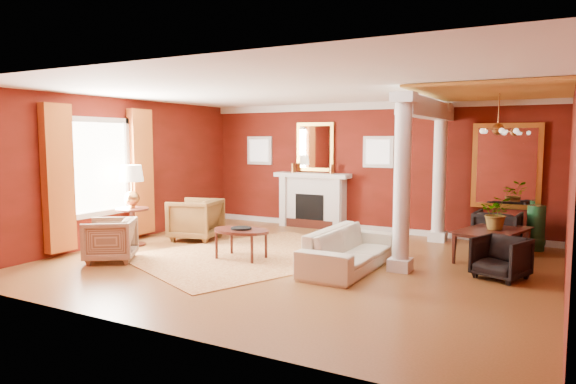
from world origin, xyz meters
The scene contains 27 objects.
ground centered at (0.00, 0.00, 0.00)m, with size 8.00×8.00×0.00m, color brown.
room_shell centered at (0.00, 0.00, 2.02)m, with size 8.04×7.04×2.92m.
fireplace centered at (-1.30, 3.32, 0.65)m, with size 1.85×0.42×1.29m.
overmantel_mirror centered at (-1.30, 3.45, 1.90)m, with size 0.95×0.07×1.15m.
flank_window_left centered at (-2.85, 3.46, 1.80)m, with size 0.70×0.07×0.70m.
flank_window_right centered at (0.25, 3.46, 1.80)m, with size 0.70×0.07×0.70m.
left_window centered at (-3.89, -0.60, 1.42)m, with size 0.21×2.55×2.60m.
column_front centered at (1.70, 0.30, 1.43)m, with size 0.36×0.36×2.80m.
column_back centered at (1.70, 3.00, 1.43)m, with size 0.36×0.36×2.80m.
header_beam centered at (1.70, 1.90, 2.62)m, with size 0.30×3.20×0.32m, color silver.
amber_ceiling centered at (2.85, 1.75, 2.87)m, with size 2.30×3.40×0.04m, color gold.
dining_mirror centered at (2.90, 3.45, 1.55)m, with size 1.30×0.07×1.70m.
chandelier centered at (2.90, 1.80, 2.25)m, with size 0.60×0.62×0.75m.
crown_trim centered at (0.00, 3.46, 2.82)m, with size 8.00×0.08×0.16m, color silver.
base_trim centered at (0.00, 3.46, 0.06)m, with size 8.00×0.08×0.12m, color silver.
rug centered at (-0.92, 0.09, 0.01)m, with size 2.97×3.96×0.02m, color maroon.
sofa centered at (0.94, 0.05, 0.43)m, with size 2.21×0.65×0.86m, color beige.
armchair_leopard centered at (-2.76, 0.78, 0.47)m, with size 0.92×0.86×0.94m, color black.
armchair_stripe centered at (-2.86, -1.41, 0.40)m, with size 0.79×0.74×0.81m, color tan.
coffee_table centered at (-0.97, -0.22, 0.48)m, with size 1.04×1.04×0.52m.
coffee_book centered at (-1.04, -0.15, 0.63)m, with size 0.16×0.02×0.22m, color black.
side_table centered at (-3.49, -0.26, 1.08)m, with size 0.63×0.63×1.58m.
dining_table centered at (2.91, 1.76, 0.43)m, with size 1.53×0.54×0.85m, color black.
dining_chair_near centered at (3.15, 0.57, 0.35)m, with size 0.67×0.63×0.69m, color black.
dining_chair_far centered at (2.86, 2.69, 0.41)m, with size 0.79×0.74×0.81m, color black.
green_urn centered at (3.50, 3.00, 0.34)m, with size 0.36×0.36×0.86m.
potted_plant centered at (2.94, 1.77, 1.08)m, with size 0.52×0.58×0.45m, color #26591E.
Camera 1 is at (3.93, -7.56, 2.08)m, focal length 32.00 mm.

